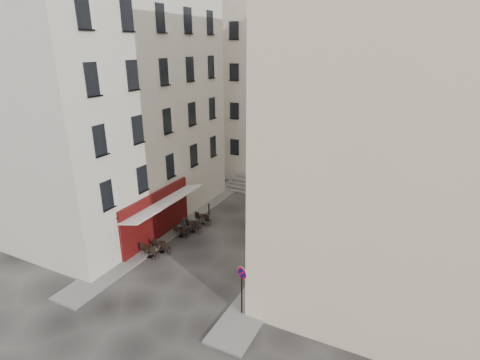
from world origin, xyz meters
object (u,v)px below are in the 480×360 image
Objects in this scene: no_parking_sign at (242,282)px; bistro_table_b at (162,246)px; bistro_table_a at (150,251)px; pedestrian at (184,228)px.

bistro_table_b is (-7.32, 3.10, -1.51)m from no_parking_sign.
bistro_table_b is at bearing 68.66° from bistro_table_a.
pedestrian is at bearing 162.70° from no_parking_sign.
bistro_table_b is at bearing 176.89° from no_parking_sign.
no_parking_sign is at bearing -16.46° from bistro_table_a.
pedestrian is (-7.16, 5.42, -1.19)m from no_parking_sign.
bistro_table_a reaches higher than bistro_table_b.
bistro_table_b is 0.81× the size of pedestrian.
no_parking_sign is 2.18× the size of bistro_table_b.
bistro_table_a is 1.04× the size of bistro_table_b.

